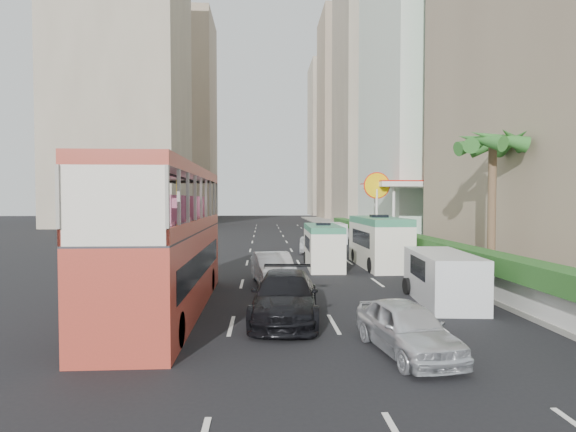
{
  "coord_description": "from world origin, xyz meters",
  "views": [
    {
      "loc": [
        -2.62,
        -15.86,
        3.89
      ],
      "look_at": [
        -1.5,
        4.0,
        3.2
      ],
      "focal_mm": 28.0,
      "sensor_mm": 36.0,
      "label": 1
    }
  ],
  "objects": [
    {
      "name": "panel_van_near",
      "position": [
        4.23,
        0.79,
        0.95
      ],
      "size": [
        2.35,
        4.91,
        1.9
      ],
      "primitive_type": "cube",
      "rotation": [
        0.0,
        0.0,
        -0.1
      ],
      "color": "silver",
      "rests_on": "ground"
    },
    {
      "name": "tower_left_b",
      "position": [
        -22.0,
        90.0,
        23.0
      ],
      "size": [
        16.0,
        16.0,
        46.0
      ],
      "primitive_type": "cube",
      "color": "tan",
      "rests_on": "ground"
    },
    {
      "name": "tower_mid",
      "position": [
        18.0,
        58.0,
        25.0
      ],
      "size": [
        16.0,
        16.0,
        50.0
      ],
      "primitive_type": "cube",
      "color": "#B0A18A",
      "rests_on": "ground"
    },
    {
      "name": "double_decker_bus",
      "position": [
        -6.0,
        0.0,
        2.53
      ],
      "size": [
        2.5,
        11.0,
        5.06
      ],
      "primitive_type": "cube",
      "color": "#B23A2A",
      "rests_on": "ground"
    },
    {
      "name": "palm_tree",
      "position": [
        7.8,
        4.0,
        3.38
      ],
      "size": [
        0.36,
        0.36,
        6.4
      ],
      "primitive_type": "cylinder",
      "color": "brown",
      "rests_on": "sidewalk"
    },
    {
      "name": "shell_station",
      "position": [
        10.0,
        23.0,
        2.75
      ],
      "size": [
        6.5,
        8.0,
        5.5
      ],
      "primitive_type": "cube",
      "color": "silver",
      "rests_on": "ground"
    },
    {
      "name": "car_silver_lane_a",
      "position": [
        -2.14,
        4.66,
        0.0
      ],
      "size": [
        2.22,
        4.66,
        1.48
      ],
      "primitive_type": "imported",
      "rotation": [
        0.0,
        0.0,
        0.15
      ],
      "color": "silver",
      "rests_on": "ground"
    },
    {
      "name": "sidewalk",
      "position": [
        9.0,
        25.0,
        0.09
      ],
      "size": [
        6.0,
        120.0,
        0.18
      ],
      "primitive_type": "cube",
      "color": "#99968C",
      "rests_on": "ground"
    },
    {
      "name": "tower_left_a",
      "position": [
        -24.0,
        55.0,
        26.0
      ],
      "size": [
        18.0,
        18.0,
        52.0
      ],
      "primitive_type": "cube",
      "color": "#B0A18A",
      "rests_on": "ground"
    },
    {
      "name": "hedge",
      "position": [
        6.2,
        14.0,
        1.53
      ],
      "size": [
        1.1,
        44.0,
        0.7
      ],
      "primitive_type": "cube",
      "color": "#2D6626",
      "rests_on": "kerb_wall"
    },
    {
      "name": "car_black",
      "position": [
        -1.89,
        -1.28,
        0.0
      ],
      "size": [
        2.56,
        5.37,
        1.51
      ],
      "primitive_type": "imported",
      "rotation": [
        0.0,
        0.0,
        -0.09
      ],
      "color": "black",
      "rests_on": "ground"
    },
    {
      "name": "ground_plane",
      "position": [
        0.0,
        0.0,
        0.0
      ],
      "size": [
        200.0,
        200.0,
        0.0
      ],
      "primitive_type": "plane",
      "color": "black",
      "rests_on": "ground"
    },
    {
      "name": "minibus_far",
      "position": [
        4.2,
        10.11,
        1.45
      ],
      "size": [
        2.25,
        6.56,
        2.9
      ],
      "primitive_type": "cube",
      "rotation": [
        0.0,
        0.0,
        0.01
      ],
      "color": "silver",
      "rests_on": "ground"
    },
    {
      "name": "minibus_near",
      "position": [
        0.88,
        10.03,
        1.23
      ],
      "size": [
        1.98,
        5.58,
        2.45
      ],
      "primitive_type": "cube",
      "rotation": [
        0.0,
        0.0,
        -0.02
      ],
      "color": "silver",
      "rests_on": "ground"
    },
    {
      "name": "car_silver_lane_b",
      "position": [
        1.02,
        -4.77,
        0.0
      ],
      "size": [
        2.15,
        4.1,
        1.33
      ],
      "primitive_type": "imported",
      "rotation": [
        0.0,
        0.0,
        0.15
      ],
      "color": "silver",
      "rests_on": "ground"
    },
    {
      "name": "panel_van_far",
      "position": [
        3.96,
        25.28,
        0.89
      ],
      "size": [
        1.83,
        4.47,
        1.78
      ],
      "primitive_type": "cube",
      "rotation": [
        0.0,
        0.0,
        -0.01
      ],
      "color": "silver",
      "rests_on": "ground"
    },
    {
      "name": "tower_far_b",
      "position": [
        17.0,
        104.0,
        20.0
      ],
      "size": [
        14.0,
        14.0,
        40.0
      ],
      "primitive_type": "cube",
      "color": "#B0A18A",
      "rests_on": "ground"
    },
    {
      "name": "kerb_wall",
      "position": [
        6.2,
        14.0,
        0.68
      ],
      "size": [
        0.3,
        44.0,
        1.0
      ],
      "primitive_type": "cube",
      "color": "silver",
      "rests_on": "sidewalk"
    },
    {
      "name": "tower_far_a",
      "position": [
        17.0,
        82.0,
        22.0
      ],
      "size": [
        14.0,
        14.0,
        44.0
      ],
      "primitive_type": "cube",
      "color": "tan",
      "rests_on": "ground"
    },
    {
      "name": "van_asset",
      "position": [
        1.29,
        17.6,
        0.0
      ],
      "size": [
        2.7,
        5.09,
        1.36
      ],
      "primitive_type": "imported",
      "rotation": [
        0.0,
        0.0,
        -0.09
      ],
      "color": "silver",
      "rests_on": "ground"
    }
  ]
}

